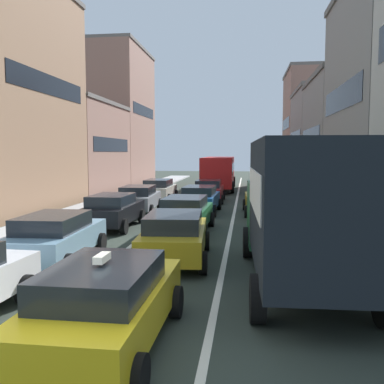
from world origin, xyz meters
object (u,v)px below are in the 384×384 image
at_px(wagon_left_lane_second, 55,237).
at_px(hatchback_centre_lane_third, 185,213).
at_px(sedan_left_lane_fifth, 159,189).
at_px(wagon_right_lane_far, 263,199).
at_px(sedan_left_lane_third, 113,210).
at_px(sedan_centre_lane_second, 175,235).
at_px(bus_mid_queue_primary, 219,170).
at_px(taxi_centre_lane_front, 106,303).
at_px(removalist_box_truck, 303,208).
at_px(sedan_centre_lane_fifth, 209,190).
at_px(sedan_right_lane_behind_truck, 276,214).
at_px(sedan_left_lane_fourth, 139,198).
at_px(coupe_centre_lane_fourth, 200,199).

relative_size(wagon_left_lane_second, hatchback_centre_lane_third, 1.00).
relative_size(sedan_left_lane_fifth, wagon_right_lane_far, 0.99).
bearing_deg(sedan_left_lane_third, sedan_centre_lane_second, -145.42).
bearing_deg(bus_mid_queue_primary, taxi_centre_lane_front, 179.40).
relative_size(hatchback_centre_lane_third, wagon_right_lane_far, 1.00).
relative_size(removalist_box_truck, taxi_centre_lane_front, 1.80).
bearing_deg(sedan_centre_lane_fifth, sedan_centre_lane_second, -179.46).
xyz_separation_m(removalist_box_truck, sedan_right_lane_behind_truck, (-0.13, 7.09, -1.18)).
bearing_deg(sedan_left_lane_fifth, wagon_right_lane_far, -128.87).
distance_m(sedan_centre_lane_fifth, wagon_right_lane_far, 6.34).
distance_m(taxi_centre_lane_front, sedan_centre_lane_fifth, 21.74).
distance_m(wagon_right_lane_far, bus_mid_queue_primary, 15.14).
distance_m(wagon_left_lane_second, sedan_centre_lane_fifth, 16.77).
bearing_deg(sedan_centre_lane_fifth, hatchback_centre_lane_third, 179.26).
bearing_deg(sedan_left_lane_third, hatchback_centre_lane_third, -99.84).
relative_size(sedan_left_lane_fourth, bus_mid_queue_primary, 0.42).
xyz_separation_m(sedan_left_lane_third, bus_mid_queue_primary, (3.42, 19.82, 0.96)).
distance_m(sedan_centre_lane_second, sedan_left_lane_third, 6.51).
relative_size(hatchback_centre_lane_third, bus_mid_queue_primary, 0.41).
distance_m(taxi_centre_lane_front, coupe_centre_lane_fourth, 16.40).
distance_m(sedan_centre_lane_second, wagon_right_lane_far, 10.88).
xyz_separation_m(removalist_box_truck, hatchback_centre_lane_third, (-3.86, 6.92, -1.18)).
height_order(sedan_left_lane_fifth, wagon_right_lane_far, same).
bearing_deg(sedan_centre_lane_fifth, sedan_right_lane_behind_truck, -161.78).
bearing_deg(taxi_centre_lane_front, bus_mid_queue_primary, 0.86).
xyz_separation_m(wagon_left_lane_second, coupe_centre_lane_fourth, (3.16, 11.13, 0.00)).
bearing_deg(sedan_centre_lane_second, sedan_left_lane_fourth, 16.26).
xyz_separation_m(removalist_box_truck, sedan_centre_lane_second, (-3.51, 2.14, -1.18)).
relative_size(hatchback_centre_lane_third, sedan_centre_lane_fifth, 1.01).
distance_m(sedan_centre_lane_fifth, bus_mid_queue_primary, 9.44).
distance_m(taxi_centre_lane_front, bus_mid_queue_primary, 31.14).
bearing_deg(bus_mid_queue_primary, removalist_box_truck, -172.91).
xyz_separation_m(wagon_left_lane_second, hatchback_centre_lane_third, (3.17, 5.45, 0.00)).
xyz_separation_m(sedan_centre_lane_second, sedan_centre_lane_fifth, (-0.33, 15.81, 0.00)).
bearing_deg(sedan_centre_lane_fifth, sedan_left_lane_fourth, 148.40).
height_order(sedan_centre_lane_fifth, sedan_left_lane_fifth, same).
relative_size(taxi_centre_lane_front, wagon_right_lane_far, 0.99).
bearing_deg(removalist_box_truck, sedan_left_lane_third, 41.85).
height_order(sedan_left_lane_fourth, sedan_right_lane_behind_truck, same).
xyz_separation_m(sedan_centre_lane_fifth, sedan_right_lane_behind_truck, (3.71, -10.86, 0.00)).
xyz_separation_m(coupe_centre_lane_fourth, wagon_right_lane_far, (3.41, -0.02, 0.00)).
xyz_separation_m(taxi_centre_lane_front, sedan_right_lane_behind_truck, (3.55, 10.88, -0.00)).
bearing_deg(bus_mid_queue_primary, hatchback_centre_lane_third, 178.98).
xyz_separation_m(wagon_left_lane_second, sedan_right_lane_behind_truck, (6.89, 5.61, 0.00)).
bearing_deg(sedan_centre_lane_fifth, wagon_left_lane_second, 168.41).
bearing_deg(sedan_centre_lane_fifth, sedan_left_lane_fifth, 86.79).
distance_m(sedan_centre_lane_fifth, sedan_right_lane_behind_truck, 11.47).
height_order(hatchback_centre_lane_third, coupe_centre_lane_fourth, same).
relative_size(sedan_left_lane_third, sedan_right_lane_behind_truck, 0.99).
relative_size(sedan_centre_lane_second, sedan_left_lane_fifth, 1.03).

